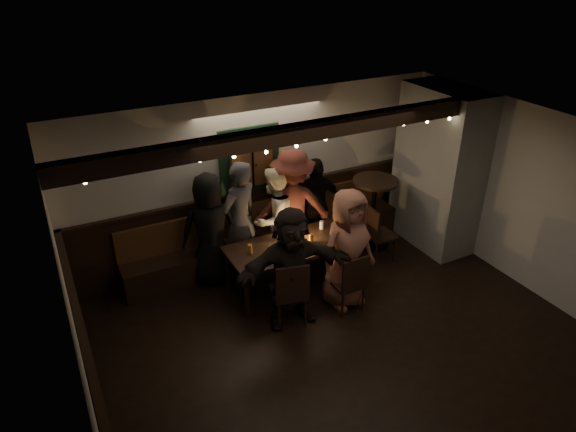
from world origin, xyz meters
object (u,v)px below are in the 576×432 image
person_b (240,220)px  person_e (316,205)px  high_top (374,204)px  chair_near_left (291,290)px  person_a (210,230)px  chair_end (376,231)px  person_c (274,218)px  dining_table (294,247)px  person_g (347,249)px  person_f (291,268)px  person_d (292,207)px  chair_near_right (351,281)px

person_b → person_e: size_ratio=1.15×
high_top → person_b: 2.27m
chair_near_left → person_a: 1.56m
chair_end → person_a: bearing=165.1°
person_c → chair_near_left: bearing=48.1°
dining_table → person_g: person_g is taller
chair_near_left → person_f: person_f is taller
person_g → person_f: bearing=174.8°
person_d → chair_near_right: bearing=111.2°
person_d → person_e: person_d is taller
person_b → person_g: size_ratio=1.06×
high_top → person_f: size_ratio=0.70×
chair_end → person_e: (-0.65, 0.75, 0.27)m
person_g → chair_near_left: bearing=178.3°
dining_table → chair_near_right: size_ratio=2.18×
person_d → dining_table: bearing=83.3°
dining_table → person_a: size_ratio=1.14×
chair_near_right → chair_end: bearing=40.3°
person_f → person_g: (0.85, 0.02, 0.03)m
chair_near_left → person_e: person_e is taller
person_a → person_c: person_a is taller
chair_end → high_top: size_ratio=0.79×
chair_near_left → person_b: (-0.10, 1.41, 0.37)m
person_c → person_a: bearing=-25.6°
high_top → person_c: person_c is taller
person_f → high_top: bearing=33.8°
chair_end → person_c: person_c is taller
high_top → person_d: person_d is taller
person_a → person_b: (0.45, -0.02, 0.06)m
dining_table → chair_end: size_ratio=2.10×
chair_near_right → person_d: bearing=92.7°
person_b → high_top: bearing=151.2°
person_a → person_f: person_a is taller
dining_table → person_d: (0.30, 0.64, 0.29)m
chair_near_left → person_c: size_ratio=0.59×
chair_end → person_d: 1.37m
chair_near_right → person_c: (-0.39, 1.54, 0.31)m
chair_near_left → person_d: person_d is taller
chair_end → person_b: 2.14m
dining_table → person_g: 0.84m
chair_end → person_d: person_d is taller
chair_end → high_top: (0.25, 0.44, 0.22)m
chair_near_left → person_f: size_ratio=0.57×
person_e → person_c: bearing=8.2°
person_c → person_d: 0.33m
person_f → person_g: 0.85m
chair_near_right → person_b: size_ratio=0.49×
chair_near_left → person_g: bearing=5.2°
person_a → person_d: person_d is taller
person_d → person_c: bearing=19.0°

